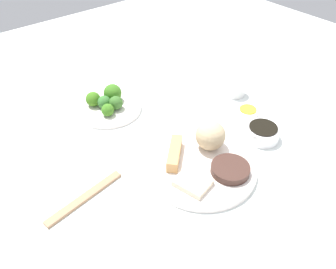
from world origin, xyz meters
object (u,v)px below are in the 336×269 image
Objects in this scene: broccoli_plate at (109,108)px; soy_sauce_bowl at (262,133)px; chopsticks_pair at (85,198)px; main_plate at (201,167)px; sauce_ramekin_hot_mustard at (247,113)px; teacup at (235,87)px.

soy_sauce_bowl reaches higher than broccoli_plate.
chopsticks_pair is at bearing -40.94° from broccoli_plate.
soy_sauce_bowl is 0.45× the size of chopsticks_pair.
broccoli_plate is at bearing -173.49° from main_plate.
sauce_ramekin_hot_mustard is (-0.07, 0.26, 0.00)m from main_plate.
teacup reaches higher than main_plate.
soy_sauce_bowl is at bearing 33.54° from broccoli_plate.
broccoli_plate is at bearing -146.46° from soy_sauce_bowl.
main_plate is 4.56× the size of sauce_ramekin_hot_mustard.
teacup is 0.60m from chopsticks_pair.
soy_sauce_bowl is 0.10m from sauce_ramekin_hot_mustard.
main_plate is at bearing -94.81° from soy_sauce_bowl.
teacup reaches higher than sauce_ramekin_hot_mustard.
teacup is at bearing 150.04° from sauce_ramekin_hot_mustard.
sauce_ramekin_hot_mustard is 0.53m from chopsticks_pair.
soy_sauce_bowl is 0.23m from teacup.
main_plate is at bearing 6.51° from broccoli_plate.
main_plate reaches higher than broccoli_plate.
soy_sauce_bowl is (0.38, 0.25, 0.01)m from broccoli_plate.
main_plate is 0.37m from teacup.
main_plate is 0.21m from soy_sauce_bowl.
chopsticks_pair is (-0.10, -0.27, -0.00)m from main_plate.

